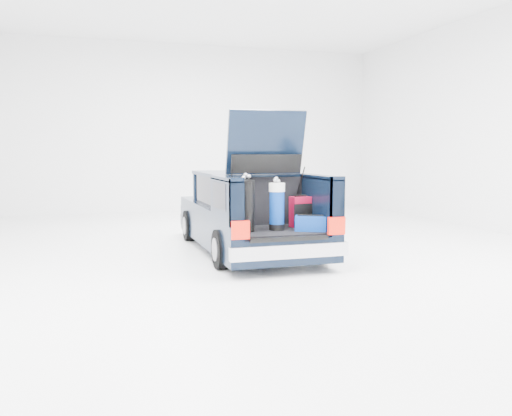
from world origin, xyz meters
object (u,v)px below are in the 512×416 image
object	(u,v)px
car	(246,214)
black_golf_bag	(247,206)
blue_golf_bag	(277,206)
blue_duffel	(311,223)
red_suitcase	(300,212)

from	to	relation	value
car	black_golf_bag	bearing A→B (deg)	-105.94
car	blue_golf_bag	size ratio (longest dim) A/B	5.62
blue_golf_bag	blue_duffel	world-z (taller)	blue_golf_bag
black_golf_bag	blue_golf_bag	world-z (taller)	black_golf_bag
blue_duffel	black_golf_bag	bearing A→B (deg)	-166.57
blue_golf_bag	blue_duffel	xyz separation A→B (m)	(0.47, -0.22, -0.26)
car	blue_duffel	distance (m)	1.91
red_suitcase	black_golf_bag	world-z (taller)	black_golf_bag
red_suitcase	blue_duffel	distance (m)	0.45
red_suitcase	blue_duffel	xyz separation A→B (m)	(0.00, -0.43, -0.13)
car	blue_golf_bag	xyz separation A→B (m)	(0.03, -1.63, 0.30)
red_suitcase	blue_duffel	world-z (taller)	red_suitcase
car	red_suitcase	bearing A→B (deg)	-70.62
car	blue_duffel	bearing A→B (deg)	-74.86
red_suitcase	blue_duffel	bearing A→B (deg)	-97.76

